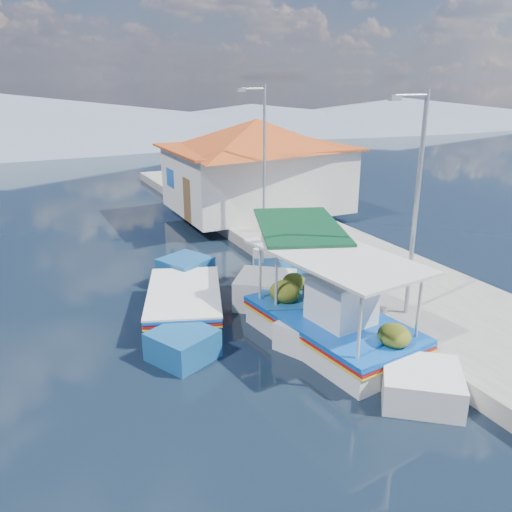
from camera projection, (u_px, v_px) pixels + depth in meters
name	position (u px, v px, depth m)	size (l,w,h in m)	color
ground	(299.00, 407.00, 11.35)	(160.00, 160.00, 0.00)	black
quay	(358.00, 269.00, 18.80)	(5.00, 44.00, 0.50)	#A5A19A
bollards	(320.00, 274.00, 17.17)	(0.20, 17.20, 0.30)	#A5A8AD
main_caique	(330.00, 324.00, 13.95)	(3.17, 8.47, 2.81)	silver
caique_green_canopy	(295.00, 292.00, 16.35)	(4.04, 7.31, 2.91)	silver
caique_blue_hull	(183.00, 305.00, 15.60)	(3.57, 6.66, 1.25)	#164D85
harbor_building	(257.00, 163.00, 25.79)	(10.49, 10.49, 4.40)	white
lamp_post_near	(415.00, 195.00, 13.65)	(1.21, 0.14, 6.00)	#A5A8AD
lamp_post_far	(262.00, 153.00, 21.34)	(1.21, 0.14, 6.00)	#A5A8AD
mountain_ridge	(108.00, 120.00, 61.19)	(171.40, 96.00, 5.50)	slate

